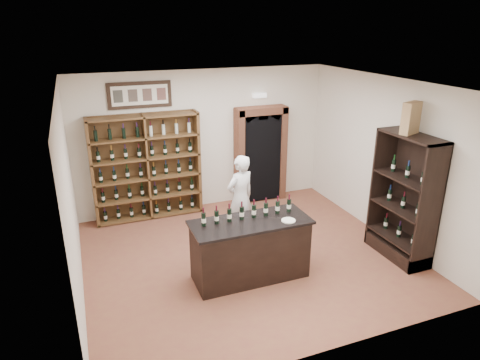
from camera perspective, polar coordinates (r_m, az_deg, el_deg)
name	(u,v)px	position (r m, az deg, el deg)	size (l,w,h in m)	color
floor	(248,256)	(7.68, 1.01, -10.16)	(5.50, 5.50, 0.00)	brown
ceiling	(249,85)	(6.68, 1.17, 12.60)	(5.50, 5.50, 0.00)	white
wall_back	(204,140)	(9.30, -4.77, 5.32)	(5.50, 0.04, 3.00)	silver
wall_left	(70,201)	(6.58, -21.71, -2.57)	(0.04, 5.00, 3.00)	silver
wall_right	(384,159)	(8.42, 18.70, 2.70)	(0.04, 5.00, 3.00)	silver
wine_shelf	(147,167)	(8.99, -12.35, 1.72)	(2.20, 0.38, 2.20)	brown
framed_picture	(140,95)	(8.78, -13.22, 10.98)	(1.25, 0.04, 0.52)	black
arched_doorway	(260,152)	(9.66, 2.72, 3.71)	(1.17, 0.35, 2.17)	black
emergency_light	(260,95)	(9.45, 2.62, 11.20)	(0.30, 0.10, 0.10)	white
tasting_counter	(250,250)	(6.89, 1.37, -9.29)	(1.88, 0.78, 1.00)	black
counter_bottle_0	(204,219)	(6.49, -4.87, -5.23)	(0.07, 0.07, 0.30)	black
counter_bottle_1	(217,217)	(6.54, -3.14, -4.96)	(0.07, 0.07, 0.30)	black
counter_bottle_2	(229,215)	(6.60, -1.44, -4.69)	(0.07, 0.07, 0.30)	black
counter_bottle_3	(242,213)	(6.67, 0.23, -4.42)	(0.07, 0.07, 0.30)	black
counter_bottle_4	(254,211)	(6.74, 1.87, -4.16)	(0.07, 0.07, 0.30)	black
counter_bottle_5	(266,209)	(6.81, 3.46, -3.89)	(0.07, 0.07, 0.30)	black
counter_bottle_6	(278,207)	(6.90, 5.02, -3.63)	(0.07, 0.07, 0.30)	black
counter_bottle_7	(289,205)	(6.98, 6.54, -3.37)	(0.07, 0.07, 0.30)	black
side_cabinet	(403,216)	(7.91, 20.89, -4.52)	(0.48, 1.20, 2.20)	black
shopkeeper	(240,198)	(7.96, 0.04, -2.38)	(0.60, 0.39, 1.65)	white
plate	(288,220)	(6.69, 6.48, -5.39)	(0.22, 0.22, 0.02)	white
wine_crate	(411,118)	(7.42, 21.83, 7.68)	(0.37, 0.15, 0.52)	tan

